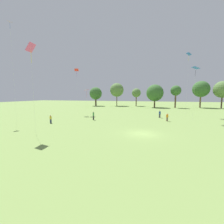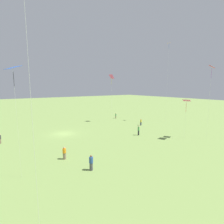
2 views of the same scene
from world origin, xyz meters
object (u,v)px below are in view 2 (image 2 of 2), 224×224
object	(u,v)px
person_2	(64,153)
person_4	(91,163)
person_5	(116,116)
kite_1	(13,70)
kite_4	(212,69)
kite_0	(112,78)
person_3	(141,122)
kite_6	(187,101)
kite_7	(169,50)
person_1	(139,130)
person_0	(0,139)

from	to	relation	value
person_2	person_4	world-z (taller)	person_4
person_5	person_2	bearing A→B (deg)	135.35
kite_1	kite_4	bearing A→B (deg)	109.57
person_2	kite_0	xyz separation A→B (m)	(-18.96, -16.45, 10.83)
kite_0	person_3	bearing A→B (deg)	-117.24
kite_6	kite_7	bearing A→B (deg)	-16.95
person_1	person_2	size ratio (longest dim) A/B	1.13
person_0	kite_1	xyz separation A→B (m)	(-1.21, 14.08, 10.09)
person_1	person_3	size ratio (longest dim) A/B	1.17
person_0	kite_4	size ratio (longest dim) A/B	0.13
person_5	kite_4	bearing A→B (deg)	-171.77
person_3	person_4	world-z (taller)	person_4
kite_1	kite_4	xyz separation A→B (m)	(-29.90, 4.03, 1.43)
person_5	person_3	bearing A→B (deg)	-178.14
person_0	person_1	size ratio (longest dim) A/B	0.88
kite_0	person_4	bearing A→B (deg)	178.82
person_2	kite_1	bearing A→B (deg)	-166.21
kite_0	person_2	bearing A→B (deg)	169.47
kite_0	kite_4	xyz separation A→B (m)	(-5.64, 22.30, 0.71)
person_3	kite_0	size ratio (longest dim) A/B	0.13
person_5	kite_0	distance (m)	12.01
person_4	kite_7	size ratio (longest dim) A/B	0.09
person_1	kite_1	xyz separation A→B (m)	(21.12, 4.59, 9.97)
person_3	kite_0	bearing A→B (deg)	144.59
kite_6	person_3	bearing A→B (deg)	15.93
kite_4	kite_0	bearing A→B (deg)	125.99
kite_4	kite_6	size ratio (longest dim) A/B	1.82
person_1	person_2	distance (m)	16.06
person_2	kite_1	world-z (taller)	kite_1
person_0	person_3	world-z (taller)	person_0
person_4	kite_0	world-z (taller)	kite_0
kite_6	person_1	bearing A→B (deg)	59.32
person_2	kite_6	size ratio (longest dim) A/B	0.23
kite_0	person_5	bearing A→B (deg)	-10.31
person_3	kite_6	distance (m)	14.25
person_3	person_0	bearing A→B (deg)	-156.39
person_0	person_1	world-z (taller)	person_1
person_4	person_5	bearing A→B (deg)	30.02
person_1	kite_1	size ratio (longest dim) A/B	0.17
person_3	kite_6	size ratio (longest dim) A/B	0.23
kite_0	kite_4	bearing A→B (deg)	-127.27
kite_1	kite_7	xyz separation A→B (m)	(-36.66, -10.35, 7.63)
person_4	kite_1	xyz separation A→B (m)	(6.71, -2.87, 10.06)
person_2	kite_1	distance (m)	11.57
person_4	kite_1	size ratio (longest dim) A/B	0.16
kite_6	kite_7	xyz separation A→B (m)	(-10.73, -12.49, 11.73)
kite_7	person_1	bearing A→B (deg)	-6.60
kite_4	kite_7	bearing A→B (deg)	86.62
person_4	person_1	bearing A→B (deg)	8.54
person_1	kite_7	xyz separation A→B (m)	(-15.54, -5.77, 17.60)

